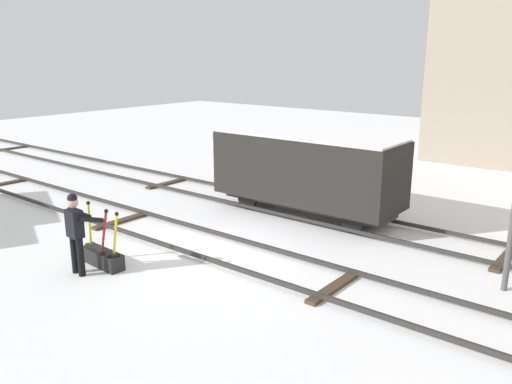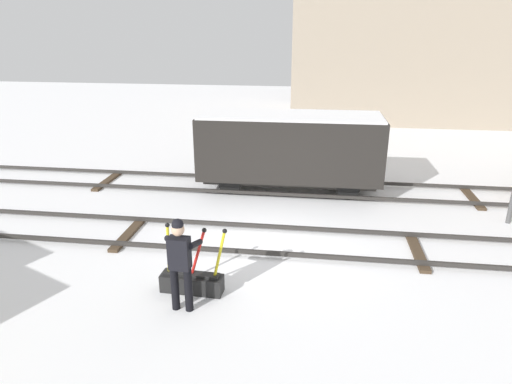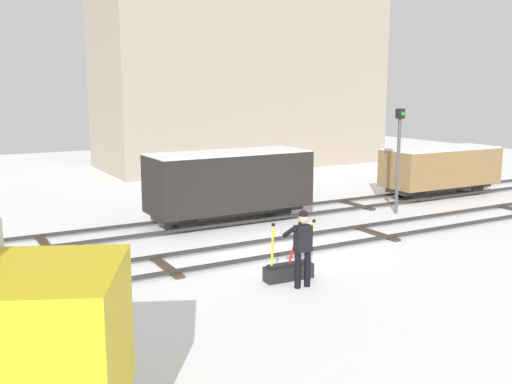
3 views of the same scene
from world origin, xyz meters
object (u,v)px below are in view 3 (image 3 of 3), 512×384
(rail_worker, at_px, (302,243))
(signal_post, at_px, (399,150))
(switch_lever_frame, at_px, (289,270))
(freight_car_far_end, at_px, (441,168))
(freight_car_back_track, at_px, (230,182))

(rail_worker, bearing_deg, signal_post, 36.31)
(switch_lever_frame, height_order, rail_worker, rail_worker)
(signal_post, bearing_deg, freight_car_far_end, 23.15)
(switch_lever_frame, relative_size, signal_post, 0.38)
(rail_worker, distance_m, freight_car_back_track, 6.90)
(signal_post, relative_size, freight_car_back_track, 0.69)
(signal_post, height_order, freight_car_far_end, signal_post)
(signal_post, bearing_deg, switch_lever_frame, -149.78)
(rail_worker, xyz_separation_m, freight_car_far_end, (11.63, 6.72, 0.17))
(rail_worker, bearing_deg, switch_lever_frame, 91.14)
(rail_worker, relative_size, signal_post, 0.48)
(switch_lever_frame, bearing_deg, freight_car_far_end, 30.74)
(freight_car_far_end, bearing_deg, rail_worker, -149.08)
(signal_post, distance_m, freight_car_far_end, 4.61)
(rail_worker, height_order, signal_post, signal_post)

